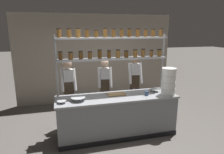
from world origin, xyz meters
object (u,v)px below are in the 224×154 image
object	(u,v)px
chef_center	(105,86)
container_stack	(169,81)
cutting_board	(116,94)
prep_bowl_center_front	(154,90)
spice_shelf_unit	(113,50)
serving_cup_front	(147,93)
prep_bowl_center_back	(78,99)
prep_bowl_near_left	(62,102)
chef_right	(135,81)
chef_left	(69,89)

from	to	relation	value
chef_center	container_stack	size ratio (longest dim) A/B	2.69
cutting_board	prep_bowl_center_front	xyz separation A→B (m)	(0.92, -0.02, 0.02)
spice_shelf_unit	serving_cup_front	size ratio (longest dim) A/B	26.70
spice_shelf_unit	prep_bowl_center_back	distance (m)	1.34
prep_bowl_center_front	cutting_board	bearing A→B (deg)	178.76
prep_bowl_center_back	cutting_board	bearing A→B (deg)	12.63
spice_shelf_unit	cutting_board	world-z (taller)	spice_shelf_unit
prep_bowl_near_left	serving_cup_front	size ratio (longest dim) A/B	1.89
container_stack	prep_bowl_center_back	world-z (taller)	container_stack
container_stack	chef_right	bearing A→B (deg)	112.05
chef_left	container_stack	distance (m)	2.33
container_stack	chef_left	bearing A→B (deg)	158.19
prep_bowl_center_back	serving_cup_front	xyz separation A→B (m)	(1.51, -0.03, 0.01)
chef_center	chef_right	size ratio (longest dim) A/B	0.95
chef_left	prep_bowl_near_left	size ratio (longest dim) A/B	9.29
spice_shelf_unit	chef_left	distance (m)	1.42
chef_right	prep_bowl_near_left	size ratio (longest dim) A/B	9.52
prep_bowl_center_front	prep_bowl_near_left	bearing A→B (deg)	-174.06
chef_right	cutting_board	xyz separation A→B (m)	(-0.72, -0.72, -0.06)
prep_bowl_center_front	chef_right	bearing A→B (deg)	105.32
spice_shelf_unit	serving_cup_front	bearing A→B (deg)	-34.49
chef_left	chef_center	size ratio (longest dim) A/B	1.03
spice_shelf_unit	prep_bowl_center_back	bearing A→B (deg)	-153.76
chef_right	prep_bowl_center_back	bearing A→B (deg)	-142.89
prep_bowl_near_left	prep_bowl_center_front	bearing A→B (deg)	5.94
cutting_board	chef_right	bearing A→B (deg)	45.14
container_stack	serving_cup_front	size ratio (longest dim) A/B	6.34
cutting_board	prep_bowl_center_back	xyz separation A→B (m)	(-0.87, -0.19, 0.03)
container_stack	prep_bowl_center_front	bearing A→B (deg)	127.86
chef_left	cutting_board	xyz separation A→B (m)	(1.02, -0.58, -0.03)
container_stack	prep_bowl_near_left	world-z (taller)	container_stack
chef_left	prep_bowl_center_back	distance (m)	0.79
spice_shelf_unit	serving_cup_front	xyz separation A→B (m)	(0.65, -0.45, -0.94)
spice_shelf_unit	prep_bowl_center_front	world-z (taller)	spice_shelf_unit
chef_left	prep_bowl_center_front	bearing A→B (deg)	-20.09
chef_right	serving_cup_front	size ratio (longest dim) A/B	17.98
chef_right	serving_cup_front	bearing A→B (deg)	-87.95
spice_shelf_unit	chef_center	world-z (taller)	spice_shelf_unit
chef_center	serving_cup_front	bearing A→B (deg)	-44.77
chef_right	cutting_board	bearing A→B (deg)	-127.76
chef_left	prep_bowl_center_front	world-z (taller)	chef_left
chef_left	container_stack	size ratio (longest dim) A/B	2.76
serving_cup_front	chef_left	bearing A→B (deg)	154.20
spice_shelf_unit	chef_left	size ratio (longest dim) A/B	1.52
chef_right	prep_bowl_center_front	world-z (taller)	chef_right
prep_bowl_near_left	prep_bowl_center_back	distance (m)	0.33
chef_right	prep_bowl_center_back	distance (m)	1.84
cutting_board	prep_bowl_near_left	bearing A→B (deg)	-168.65
spice_shelf_unit	container_stack	bearing A→B (deg)	-23.92
chef_center	cutting_board	world-z (taller)	chef_center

